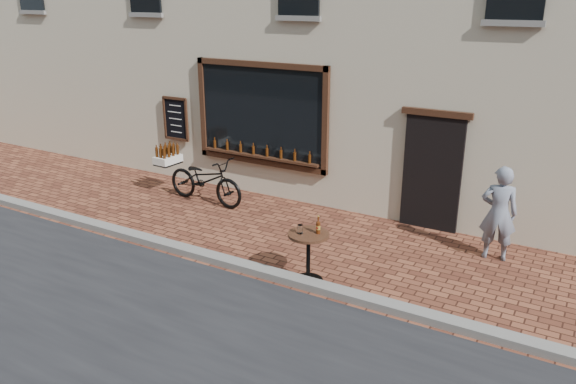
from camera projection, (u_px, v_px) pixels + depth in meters
The scene contains 5 objects.
ground at pixel (247, 277), 9.01m from camera, with size 90.00×90.00×0.00m, color #51271A.
kerb at pixel (254, 269), 9.15m from camera, with size 90.00×0.25×0.12m, color slate.
cargo_bicycle at pixel (204, 179), 12.11m from camera, with size 2.30×0.80×1.11m.
bistro_table at pixel (309, 247), 8.69m from camera, with size 0.65×0.65×1.11m.
pedestrian at pixel (499, 213), 9.41m from camera, with size 0.60×0.40×1.65m, color slate.
Camera 1 is at (4.58, -6.64, 4.29)m, focal length 35.00 mm.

